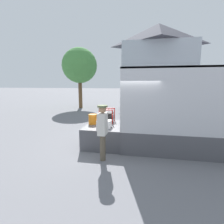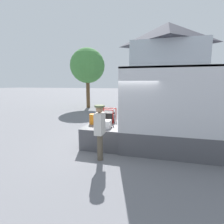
# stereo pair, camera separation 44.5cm
# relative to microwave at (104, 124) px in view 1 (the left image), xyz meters

# --- Properties ---
(ground_plane) EXTENTS (160.00, 160.00, 0.00)m
(ground_plane) POSITION_rel_microwave_xyz_m (0.67, 0.49, -0.93)
(ground_plane) COLOR slate
(tailgate_deck) EXTENTS (1.47, 2.01, 0.79)m
(tailgate_deck) POSITION_rel_microwave_xyz_m (-0.06, 0.49, -0.54)
(tailgate_deck) COLOR #4C4C51
(tailgate_deck) RESTS_ON ground
(microwave) EXTENTS (0.51, 0.39, 0.28)m
(microwave) POSITION_rel_microwave_xyz_m (0.00, 0.00, 0.00)
(microwave) COLOR white
(microwave) RESTS_ON tailgate_deck
(portable_generator) EXTENTS (0.59, 0.54, 0.58)m
(portable_generator) POSITION_rel_microwave_xyz_m (-0.08, 0.93, 0.08)
(portable_generator) COLOR black
(portable_generator) RESTS_ON tailgate_deck
(orange_bucket) EXTENTS (0.33, 0.33, 0.40)m
(orange_bucket) POSITION_rel_microwave_xyz_m (-0.59, 0.46, 0.06)
(orange_bucket) COLOR orange
(orange_bucket) RESTS_ON tailgate_deck
(worker_person) EXTENTS (0.32, 0.44, 1.76)m
(worker_person) POSITION_rel_microwave_xyz_m (0.20, -1.06, 0.16)
(worker_person) COLOR brown
(worker_person) RESTS_ON ground
(house_backdrop) EXTENTS (7.63, 6.48, 8.85)m
(house_backdrop) POSITION_rel_microwave_xyz_m (2.63, 14.59, 3.58)
(house_backdrop) COLOR #A8B2BC
(house_backdrop) RESTS_ON ground
(street_tree) EXTENTS (3.36, 3.36, 5.81)m
(street_tree) POSITION_rel_microwave_xyz_m (-4.91, 10.28, 3.17)
(street_tree) COLOR brown
(street_tree) RESTS_ON ground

